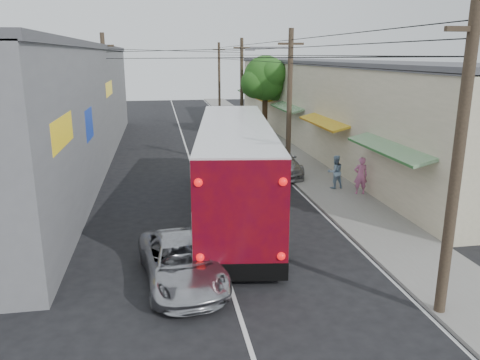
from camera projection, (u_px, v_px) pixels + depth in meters
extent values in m
plane|color=black|center=(233.00, 294.00, 13.40)|extent=(120.00, 120.00, 0.00)
cube|color=slate|center=(279.00, 150.00, 33.49)|extent=(3.00, 80.00, 0.12)
cube|color=beige|center=(331.00, 104.00, 35.37)|extent=(6.00, 40.00, 6.00)
cube|color=#4C4C51|center=(333.00, 62.00, 34.57)|extent=(6.20, 40.00, 0.30)
cube|color=#176B1D|center=(391.00, 147.00, 19.63)|extent=(1.39, 6.00, 0.46)
cube|color=orange|center=(326.00, 121.00, 27.24)|extent=(1.39, 6.00, 0.46)
cube|color=#176B1D|center=(289.00, 107.00, 34.85)|extent=(1.39, 6.00, 0.46)
cube|color=orange|center=(265.00, 97.00, 42.47)|extent=(1.39, 6.00, 0.46)
cube|color=#176B1D|center=(248.00, 91.00, 50.08)|extent=(1.39, 6.00, 0.46)
cube|color=slate|center=(47.00, 108.00, 28.23)|extent=(7.00, 36.00, 7.00)
cube|color=#4C4C51|center=(41.00, 47.00, 27.29)|extent=(7.20, 36.00, 0.30)
cube|color=yellow|center=(61.00, 132.00, 15.29)|extent=(0.12, 3.50, 1.00)
cube|color=#1433A5|center=(88.00, 124.00, 21.15)|extent=(0.12, 2.20, 1.40)
cube|color=yellow|center=(108.00, 89.00, 30.44)|extent=(0.12, 4.00, 0.90)
cylinder|color=#473828|center=(457.00, 167.00, 11.32)|extent=(0.28, 0.28, 8.00)
cube|color=#473828|center=(474.00, 29.00, 10.49)|extent=(1.40, 0.12, 0.12)
cylinder|color=#473828|center=(289.00, 105.00, 25.59)|extent=(0.28, 0.28, 8.00)
cube|color=#473828|center=(291.00, 44.00, 24.76)|extent=(1.40, 0.12, 0.12)
cylinder|color=#473828|center=(242.00, 87.00, 39.87)|extent=(0.28, 0.28, 8.00)
cube|color=#473828|center=(242.00, 48.00, 39.04)|extent=(1.40, 0.12, 0.12)
cylinder|color=#473828|center=(219.00, 78.00, 54.14)|extent=(0.28, 0.28, 8.00)
cube|color=#473828|center=(219.00, 50.00, 53.31)|extent=(1.40, 0.12, 0.12)
cylinder|color=#473828|center=(106.00, 96.00, 30.54)|extent=(0.28, 0.28, 8.00)
cube|color=#473828|center=(103.00, 46.00, 29.71)|extent=(1.40, 0.12, 0.12)
cylinder|color=#59595E|center=(271.00, 48.00, 24.63)|extent=(2.20, 0.10, 0.10)
cube|color=#59595E|center=(250.00, 50.00, 24.48)|extent=(0.50, 0.18, 0.12)
cylinder|color=#3F2B19|center=(265.00, 113.00, 38.75)|extent=(0.44, 0.44, 4.00)
sphere|color=#1C5516|center=(265.00, 78.00, 38.02)|extent=(3.60, 3.60, 3.60)
sphere|color=#1C5516|center=(275.00, 85.00, 38.91)|extent=(2.60, 2.60, 2.60)
sphere|color=#1C5516|center=(255.00, 83.00, 37.59)|extent=(2.40, 2.40, 2.40)
sphere|color=#1C5516|center=(273.00, 73.00, 37.03)|extent=(2.20, 2.20, 2.20)
sphere|color=#1C5516|center=(259.00, 75.00, 38.77)|extent=(2.00, 2.00, 2.00)
cube|color=silver|center=(235.00, 184.00, 19.94)|extent=(4.58, 13.66, 2.12)
cube|color=black|center=(234.00, 146.00, 20.07)|extent=(4.30, 11.45, 1.12)
cube|color=silver|center=(235.00, 130.00, 19.33)|extent=(4.58, 13.66, 0.56)
cube|color=maroon|center=(241.00, 216.00, 13.20)|extent=(2.76, 0.46, 3.24)
cube|color=black|center=(241.00, 272.00, 13.65)|extent=(2.78, 0.49, 0.56)
sphere|color=red|center=(200.00, 257.00, 13.45)|extent=(0.25, 0.25, 0.25)
sphere|color=red|center=(281.00, 256.00, 13.53)|extent=(0.25, 0.25, 0.25)
sphere|color=red|center=(198.00, 182.00, 12.87)|extent=(0.25, 0.25, 0.25)
sphere|color=red|center=(283.00, 182.00, 12.95)|extent=(0.25, 0.25, 0.25)
cylinder|color=black|center=(197.00, 244.00, 15.55)|extent=(0.48, 1.15, 1.12)
cylinder|color=black|center=(280.00, 243.00, 15.65)|extent=(0.48, 1.15, 1.12)
cylinder|color=black|center=(205.00, 181.00, 23.31)|extent=(0.48, 1.15, 1.12)
cylinder|color=black|center=(261.00, 180.00, 23.41)|extent=(0.48, 1.15, 1.12)
cylinder|color=black|center=(206.00, 173.00, 24.93)|extent=(0.48, 1.15, 1.12)
cylinder|color=black|center=(259.00, 172.00, 25.02)|extent=(0.48, 1.15, 1.12)
imported|color=#AEAEB5|center=(181.00, 262.00, 13.95)|extent=(2.76, 4.96, 1.31)
imported|color=#919299|center=(275.00, 160.00, 26.78)|extent=(2.25, 5.38, 1.55)
imported|color=#25252A|center=(231.00, 132.00, 37.45)|extent=(1.62, 4.01, 1.36)
imported|color=black|center=(235.00, 126.00, 40.50)|extent=(1.84, 4.32, 1.39)
imported|color=#C46799|center=(361.00, 176.00, 22.45)|extent=(0.71, 0.51, 1.81)
imported|color=#7D9CB7|center=(335.00, 172.00, 23.43)|extent=(0.89, 0.74, 1.68)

